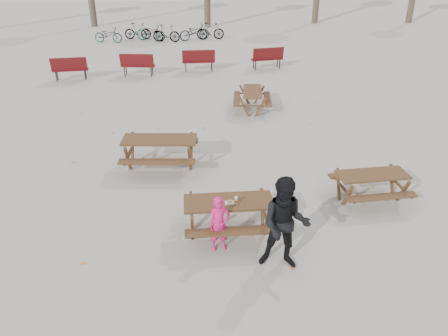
{
  "coord_description": "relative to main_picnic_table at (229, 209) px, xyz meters",
  "views": [
    {
      "loc": [
        -0.78,
        -7.42,
        5.41
      ],
      "look_at": [
        0.0,
        1.0,
        1.0
      ],
      "focal_mm": 35.0,
      "sensor_mm": 36.0,
      "label": 1
    }
  ],
  "objects": [
    {
      "name": "ground",
      "position": [
        0.0,
        0.0,
        -0.59
      ],
      "size": [
        80.0,
        80.0,
        0.0
      ],
      "primitive_type": "plane",
      "color": "gray",
      "rests_on": "ground"
    },
    {
      "name": "main_picnic_table",
      "position": [
        0.0,
        0.0,
        0.0
      ],
      "size": [
        1.8,
        1.45,
        0.78
      ],
      "color": "#3D2616",
      "rests_on": "ground"
    },
    {
      "name": "food_tray",
      "position": [
        0.01,
        -0.11,
        0.21
      ],
      "size": [
        0.18,
        0.11,
        0.03
      ],
      "primitive_type": "cube",
      "color": "white",
      "rests_on": "main_picnic_table"
    },
    {
      "name": "bread_roll",
      "position": [
        0.01,
        -0.11,
        0.25
      ],
      "size": [
        0.14,
        0.06,
        0.05
      ],
      "primitive_type": "ellipsoid",
      "color": "tan",
      "rests_on": "food_tray"
    },
    {
      "name": "soda_bottle",
      "position": [
        0.14,
        -0.12,
        0.26
      ],
      "size": [
        0.07,
        0.07,
        0.17
      ],
      "color": "silver",
      "rests_on": "main_picnic_table"
    },
    {
      "name": "child",
      "position": [
        -0.23,
        -0.52,
        -0.01
      ],
      "size": [
        0.47,
        0.36,
        1.16
      ],
      "primitive_type": "imported",
      "rotation": [
        0.0,
        0.0,
        0.2
      ],
      "color": "#D71A6A",
      "rests_on": "ground"
    },
    {
      "name": "adult",
      "position": [
        0.9,
        -1.12,
        0.33
      ],
      "size": [
        1.04,
        0.89,
        1.84
      ],
      "primitive_type": "imported",
      "rotation": [
        0.0,
        0.0,
        -0.25
      ],
      "color": "black",
      "rests_on": "ground"
    },
    {
      "name": "picnic_table_east",
      "position": [
        3.41,
        0.99,
        -0.24
      ],
      "size": [
        1.69,
        1.39,
        0.69
      ],
      "primitive_type": null,
      "rotation": [
        0.0,
        0.0,
        0.06
      ],
      "color": "#3D2616",
      "rests_on": "ground"
    },
    {
      "name": "picnic_table_north",
      "position": [
        -1.5,
        3.13,
        -0.17
      ],
      "size": [
        2.07,
        1.73,
        0.83
      ],
      "primitive_type": null,
      "rotation": [
        0.0,
        0.0,
        -0.1
      ],
      "color": "#3D2616",
      "rests_on": "ground"
    },
    {
      "name": "picnic_table_far",
      "position": [
        1.59,
        7.35,
        -0.23
      ],
      "size": [
        1.54,
        1.81,
        0.71
      ],
      "primitive_type": null,
      "rotation": [
        0.0,
        0.0,
        1.44
      ],
      "color": "#3D2616",
      "rests_on": "ground"
    },
    {
      "name": "park_bench_row",
      "position": [
        -1.37,
        12.45,
        -0.07
      ],
      "size": [
        10.44,
        1.8,
        1.03
      ],
      "color": "#5B1214",
      "rests_on": "ground"
    },
    {
      "name": "bicycle_row",
      "position": [
        -1.97,
        20.01,
        -0.1
      ],
      "size": [
        7.85,
        1.73,
        1.0
      ],
      "color": "black",
      "rests_on": "ground"
    },
    {
      "name": "fallen_leaves",
      "position": [
        0.5,
        2.5,
        -0.58
      ],
      "size": [
        11.0,
        11.0,
        0.01
      ],
      "primitive_type": null,
      "color": "#C6732F",
      "rests_on": "ground"
    }
  ]
}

